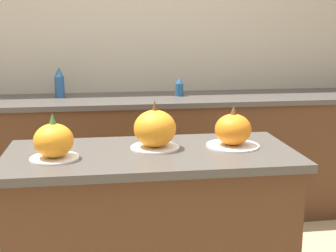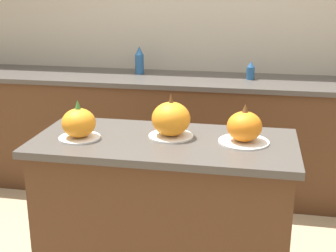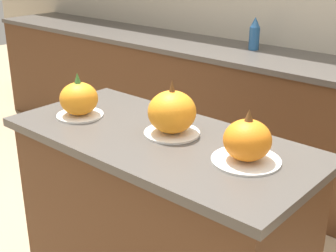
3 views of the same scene
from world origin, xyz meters
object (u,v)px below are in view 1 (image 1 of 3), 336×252
at_px(pumpkin_cake_left, 54,142).
at_px(pumpkin_cake_center, 155,130).
at_px(bottle_short, 179,87).
at_px(pumpkin_cake_right, 233,131).
at_px(bottle_tall, 59,83).

relative_size(pumpkin_cake_left, pumpkin_cake_center, 0.92).
bearing_deg(bottle_short, pumpkin_cake_right, -89.79).
relative_size(pumpkin_cake_center, bottle_tall, 1.00).
distance_m(pumpkin_cake_center, bottle_tall, 1.53).
xyz_separation_m(pumpkin_cake_center, pumpkin_cake_right, (0.35, -0.02, -0.01)).
bearing_deg(bottle_tall, pumpkin_cake_left, -86.40).
height_order(pumpkin_cake_right, bottle_short, pumpkin_cake_right).
bearing_deg(pumpkin_cake_center, pumpkin_cake_left, -165.69).
relative_size(pumpkin_cake_right, bottle_tall, 1.09).
bearing_deg(pumpkin_cake_right, bottle_short, 90.21).
bearing_deg(pumpkin_cake_left, pumpkin_cake_right, 6.59).
bearing_deg(bottle_short, pumpkin_cake_center, -103.93).
distance_m(bottle_tall, bottle_short, 0.87).
bearing_deg(pumpkin_cake_center, bottle_short, 76.07).
distance_m(pumpkin_cake_left, pumpkin_cake_center, 0.44).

